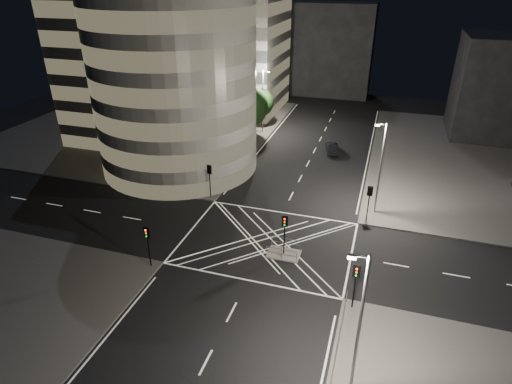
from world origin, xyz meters
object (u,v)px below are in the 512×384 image
(traffic_signal_fl, at_px, (210,175))
(street_lamp_right_far, at_px, (380,166))
(traffic_signal_fr, at_px, (369,197))
(central_island, at_px, (284,254))
(traffic_signal_nl, at_px, (148,239))
(sedan, at_px, (332,148))
(street_lamp_right_near, at_px, (359,321))
(traffic_signal_nr, at_px, (356,279))
(street_lamp_left_far, at_px, (263,99))
(street_lamp_left_near, at_px, (220,137))
(traffic_signal_island, at_px, (285,228))

(traffic_signal_fl, distance_m, street_lamp_right_far, 18.55)
(traffic_signal_fl, xyz_separation_m, traffic_signal_fr, (17.60, 0.00, 0.00))
(central_island, relative_size, traffic_signal_nl, 0.75)
(traffic_signal_fr, bearing_deg, traffic_signal_fl, 180.00)
(central_island, bearing_deg, sedan, 88.98)
(traffic_signal_fr, height_order, street_lamp_right_near, street_lamp_right_near)
(traffic_signal_nl, relative_size, street_lamp_right_far, 0.40)
(traffic_signal_nr, bearing_deg, central_island, 142.07)
(central_island, xyz_separation_m, street_lamp_right_near, (7.44, -12.50, 5.47))
(street_lamp_right_near, bearing_deg, traffic_signal_fl, 131.24)
(traffic_signal_fr, distance_m, street_lamp_right_near, 20.97)
(traffic_signal_fr, bearing_deg, sedan, 109.19)
(street_lamp_left_far, xyz_separation_m, sedan, (11.91, -5.01, -4.83))
(traffic_signal_fr, xyz_separation_m, street_lamp_right_far, (0.64, 2.20, 2.63))
(traffic_signal_nl, distance_m, street_lamp_left_far, 36.90)
(street_lamp_left_near, bearing_deg, street_lamp_right_near, -54.03)
(central_island, height_order, traffic_signal_nr, traffic_signal_nr)
(sedan, bearing_deg, street_lamp_right_near, 86.30)
(street_lamp_left_far, bearing_deg, street_lamp_left_near, -90.00)
(traffic_signal_fl, height_order, street_lamp_left_far, street_lamp_left_far)
(traffic_signal_island, xyz_separation_m, street_lamp_right_far, (7.44, 10.50, 2.63))
(traffic_signal_fr, bearing_deg, street_lamp_right_near, -88.25)
(traffic_signal_fr, relative_size, street_lamp_left_near, 0.40)
(traffic_signal_island, xyz_separation_m, sedan, (0.47, 26.49, -2.20))
(street_lamp_left_far, bearing_deg, sedan, -22.81)
(street_lamp_right_far, bearing_deg, traffic_signal_nr, -92.30)
(street_lamp_right_far, bearing_deg, traffic_signal_fr, -106.11)
(street_lamp_left_near, distance_m, street_lamp_right_far, 19.11)
(central_island, relative_size, traffic_signal_island, 0.75)
(traffic_signal_fl, bearing_deg, traffic_signal_nr, -37.69)
(central_island, relative_size, street_lamp_right_near, 0.30)
(traffic_signal_fr, relative_size, sedan, 0.93)
(traffic_signal_fl, relative_size, traffic_signal_fr, 1.00)
(traffic_signal_nr, distance_m, street_lamp_left_near, 26.32)
(traffic_signal_fl, xyz_separation_m, street_lamp_right_far, (18.24, 2.20, 2.63))
(traffic_signal_fr, bearing_deg, central_island, -129.33)
(traffic_signal_nr, relative_size, sedan, 0.93)
(traffic_signal_nl, relative_size, traffic_signal_fr, 1.00)
(traffic_signal_nr, xyz_separation_m, street_lamp_left_near, (-18.24, 18.80, 2.63))
(central_island, height_order, traffic_signal_nl, traffic_signal_nl)
(traffic_signal_fl, bearing_deg, street_lamp_left_far, 91.57)
(traffic_signal_fl, xyz_separation_m, sedan, (11.27, 18.19, -2.20))
(street_lamp_left_far, bearing_deg, traffic_signal_island, -70.05)
(traffic_signal_nl, bearing_deg, street_lamp_left_near, 91.94)
(traffic_signal_island, relative_size, street_lamp_right_near, 0.40)
(traffic_signal_nl, bearing_deg, traffic_signal_island, 26.14)
(traffic_signal_nl, distance_m, street_lamp_left_near, 18.99)
(street_lamp_left_near, relative_size, street_lamp_right_near, 1.00)
(traffic_signal_nl, distance_m, traffic_signal_nr, 17.60)
(traffic_signal_nl, xyz_separation_m, street_lamp_right_far, (18.24, 15.80, 2.63))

